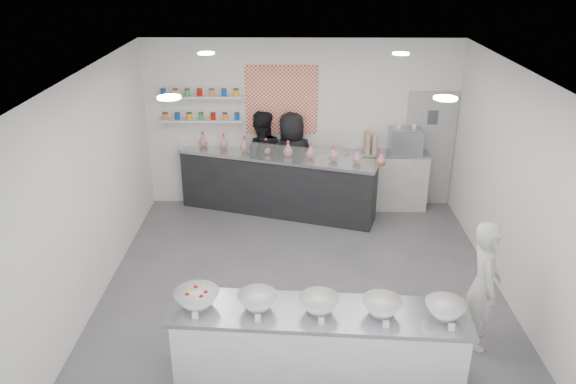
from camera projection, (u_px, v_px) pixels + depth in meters
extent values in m
plane|color=#515156|center=(303.00, 291.00, 7.78)|extent=(6.00, 6.00, 0.00)
plane|color=white|center=(305.00, 75.00, 6.58)|extent=(6.00, 6.00, 0.00)
plane|color=white|center=(301.00, 125.00, 9.93)|extent=(5.50, 0.00, 5.50)
plane|color=white|center=(90.00, 191.00, 7.21)|extent=(0.00, 6.00, 6.00)
plane|color=white|center=(519.00, 193.00, 7.16)|extent=(0.00, 6.00, 6.00)
cube|color=#9D9D9B|center=(429.00, 150.00, 10.06)|extent=(0.88, 0.04, 2.10)
cube|color=red|center=(281.00, 100.00, 9.73)|extent=(1.25, 0.03, 1.20)
cube|color=silver|center=(202.00, 120.00, 9.82)|extent=(1.45, 0.22, 0.04)
cube|color=silver|center=(200.00, 97.00, 9.65)|extent=(1.45, 0.22, 0.04)
cylinder|color=white|center=(169.00, 97.00, 5.69)|extent=(0.24, 0.24, 0.02)
cylinder|color=white|center=(445.00, 98.00, 5.66)|extent=(0.24, 0.24, 0.02)
cylinder|color=white|center=(206.00, 53.00, 8.07)|extent=(0.24, 0.24, 0.02)
cylinder|color=white|center=(401.00, 54.00, 8.04)|extent=(0.24, 0.24, 0.02)
cube|color=#B6B6B1|center=(318.00, 344.00, 6.08)|extent=(3.20, 0.92, 0.86)
cube|color=black|center=(277.00, 184.00, 9.91)|extent=(3.54, 1.66, 1.09)
cube|color=white|center=(271.00, 153.00, 9.37)|extent=(3.30, 1.05, 0.30)
cube|color=#B6B6B1|center=(387.00, 180.00, 10.10)|extent=(1.42, 0.45, 1.06)
cube|color=#93969E|center=(405.00, 141.00, 9.80)|extent=(0.56, 0.39, 0.43)
imported|color=beige|center=(483.00, 285.00, 6.46)|extent=(0.45, 0.63, 1.61)
imported|color=black|center=(261.00, 160.00, 10.00)|extent=(0.92, 0.74, 1.80)
imported|color=black|center=(292.00, 161.00, 10.00)|extent=(1.00, 0.82, 1.77)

